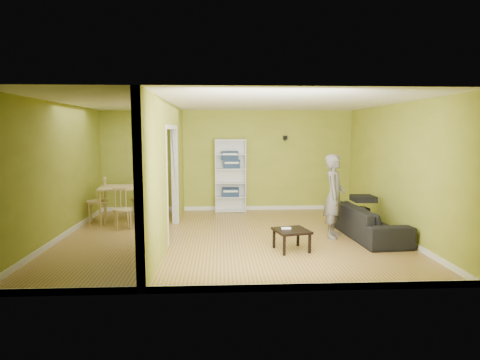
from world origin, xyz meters
name	(u,v)px	position (x,y,z in m)	size (l,w,h in m)	color
room_shell	(230,171)	(0.00, 0.00, 1.30)	(6.50, 6.50, 6.50)	tan
partition	(167,171)	(-1.20, 0.00, 1.30)	(0.22, 5.50, 2.60)	#A7AF3A
wall_speaker	(285,138)	(1.50, 2.69, 1.90)	(0.10, 0.10, 0.10)	black
sofa	(369,217)	(2.70, -0.14, 0.40)	(0.89, 2.08, 0.79)	black
person	(334,189)	(2.01, -0.11, 0.95)	(0.54, 0.69, 1.91)	slate
bookshelf	(230,175)	(0.07, 2.60, 0.93)	(0.79, 0.34, 1.87)	white
paper_box_navy_a	(230,192)	(0.07, 2.56, 0.51)	(0.43, 0.28, 0.22)	navy
paper_box_navy_b	(232,164)	(0.10, 2.56, 1.23)	(0.42, 0.27, 0.22)	navy
paper_box_navy_c	(230,155)	(0.06, 2.56, 1.46)	(0.43, 0.28, 0.22)	navy
coffee_table	(292,233)	(1.03, -0.97, 0.32)	(0.56, 0.56, 0.37)	black
game_controller	(286,228)	(0.95, -0.93, 0.39)	(0.16, 0.04, 0.03)	white
dining_table	(130,190)	(-2.25, 1.45, 0.74)	(1.31, 0.88, 0.82)	tan
chair_left	(97,200)	(-2.97, 1.38, 0.52)	(0.47, 0.47, 1.03)	tan
chair_near	(122,208)	(-2.27, 0.78, 0.44)	(0.40, 0.40, 0.88)	tan
chair_far	(140,198)	(-2.14, 1.98, 0.46)	(0.42, 0.42, 0.91)	tan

